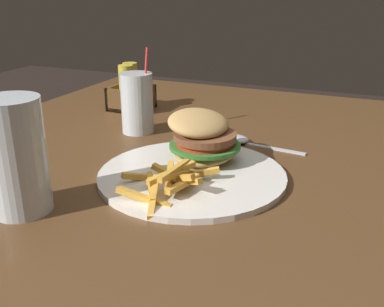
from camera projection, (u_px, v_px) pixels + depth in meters
The scene contains 6 objects.
dining_table at pixel (171, 229), 0.86m from camera, with size 1.27×1.00×0.75m.
meal_plate_near at pixel (196, 157), 0.76m from camera, with size 0.32×0.31×0.10m.
beer_glass at pixel (16, 158), 0.62m from camera, with size 0.08×0.08×0.16m.
juice_glass at pixel (137, 105), 0.96m from camera, with size 0.07×0.07×0.18m.
spoon at pixel (239, 140), 0.91m from camera, with size 0.05×0.17×0.02m.
condiment_caddy at pixel (130, 93), 1.14m from camera, with size 0.09×0.10×0.12m.
Camera 1 is at (-0.68, -0.33, 1.06)m, focal length 42.00 mm.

